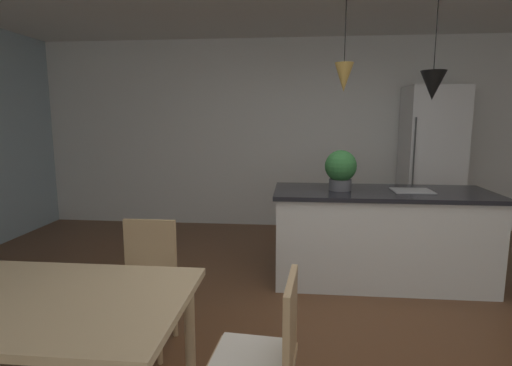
# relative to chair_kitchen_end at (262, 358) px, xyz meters

# --- Properties ---
(ground_plane) EXTENTS (10.00, 8.40, 0.04)m
(ground_plane) POSITION_rel_chair_kitchen_end_xyz_m (0.46, 0.94, -0.49)
(ground_plane) COLOR brown
(wall_back_kitchen) EXTENTS (10.00, 0.12, 2.70)m
(wall_back_kitchen) POSITION_rel_chair_kitchen_end_xyz_m (0.46, 4.20, 0.88)
(wall_back_kitchen) COLOR silver
(wall_back_kitchen) RESTS_ON ground_plane
(chair_kitchen_end) EXTENTS (0.43, 0.43, 0.87)m
(chair_kitchen_end) POSITION_rel_chair_kitchen_end_xyz_m (0.00, 0.00, 0.00)
(chair_kitchen_end) COLOR tan
(chair_kitchen_end) RESTS_ON ground_plane
(chair_far_right) EXTENTS (0.40, 0.40, 0.87)m
(chair_far_right) POSITION_rel_chair_kitchen_end_xyz_m (-0.89, 0.84, 0.00)
(chair_far_right) COLOR tan
(chair_far_right) RESTS_ON ground_plane
(kitchen_island) EXTENTS (2.04, 0.82, 0.91)m
(kitchen_island) POSITION_rel_chair_kitchen_end_xyz_m (0.97, 2.15, -0.01)
(kitchen_island) COLOR silver
(kitchen_island) RESTS_ON ground_plane
(refrigerator) EXTENTS (0.71, 0.67, 2.00)m
(refrigerator) POSITION_rel_chair_kitchen_end_xyz_m (1.94, 3.80, 0.52)
(refrigerator) COLOR silver
(refrigerator) RESTS_ON ground_plane
(pendant_over_island_main) EXTENTS (0.18, 0.18, 0.88)m
(pendant_over_island_main) POSITION_rel_chair_kitchen_end_xyz_m (0.57, 2.15, 1.48)
(pendant_over_island_main) COLOR black
(pendant_over_island_aux) EXTENTS (0.23, 0.23, 0.95)m
(pendant_over_island_aux) POSITION_rel_chair_kitchen_end_xyz_m (1.37, 2.15, 1.40)
(pendant_over_island_aux) COLOR black
(potted_plant_on_island) EXTENTS (0.30, 0.30, 0.38)m
(potted_plant_on_island) POSITION_rel_chair_kitchen_end_xyz_m (0.57, 2.15, 0.63)
(potted_plant_on_island) COLOR #4C4C51
(potted_plant_on_island) RESTS_ON kitchen_island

